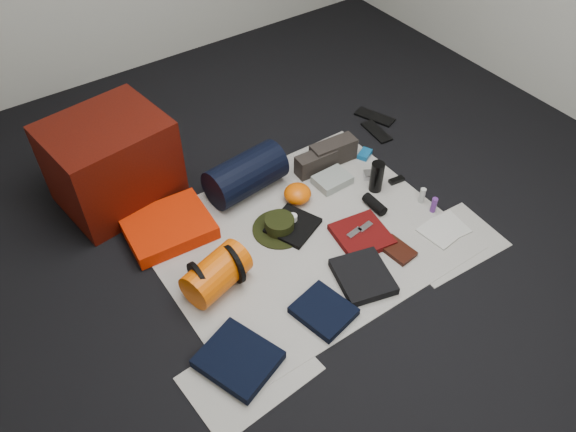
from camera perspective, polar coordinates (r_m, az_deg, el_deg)
floor at (r=3.19m, az=1.57°, el=-2.31°), size 4.50×4.50×0.02m
newspaper_mat at (r=3.18m, az=1.57°, el=-2.16°), size 1.60×1.30×0.01m
newspaper_sheet_front_left at (r=2.69m, az=-3.89°, el=-15.67°), size 0.61×0.44×0.00m
newspaper_sheet_front_right at (r=3.28m, az=16.05°, el=-2.62°), size 0.60×0.43×0.00m
red_cabinet at (r=3.40m, az=-17.47°, el=5.20°), size 0.71×0.61×0.53m
sleeping_pad at (r=3.24m, az=-12.06°, el=-1.10°), size 0.49×0.42×0.09m
stuff_sack at (r=2.90m, az=-7.28°, el=-5.83°), size 0.38×0.29×0.20m
sack_strap_left at (r=2.87m, az=-9.04°, el=-6.60°), size 0.02×0.22×0.22m
sack_strap_right at (r=2.92m, az=-5.59°, el=-4.89°), size 0.03×0.22×0.22m
navy_duffel at (r=3.38m, az=-4.32°, el=4.23°), size 0.50×0.30×0.25m
boonie_brim at (r=3.21m, az=-0.86°, el=-1.32°), size 0.39×0.39×0.01m
boonie_crown at (r=3.18m, az=-0.87°, el=-0.80°), size 0.17×0.17×0.07m
hiking_boot_left at (r=3.55m, az=2.85°, el=5.48°), size 0.27×0.11×0.13m
hiking_boot_right at (r=3.63m, az=4.61°, el=6.50°), size 0.31×0.14×0.15m
flip_flop_left at (r=3.96m, az=8.98°, el=8.47°), size 0.12×0.26×0.01m
flip_flop_right at (r=4.09m, az=8.80°, el=9.92°), size 0.20×0.30×0.02m
trousers_navy_a at (r=2.69m, az=-5.07°, el=-14.29°), size 0.39×0.42×0.05m
trousers_navy_b at (r=2.84m, az=3.64°, el=-9.60°), size 0.29×0.32×0.04m
trousers_charcoal at (r=2.99m, az=7.63°, el=-6.10°), size 0.34×0.37×0.05m
black_tshirt at (r=3.22m, az=0.50°, el=-1.01°), size 0.34×0.33×0.03m
red_shirt at (r=3.19m, az=7.50°, el=-1.95°), size 0.33×0.33×0.04m
orange_stuff_sack at (r=3.35m, az=0.97°, el=2.28°), size 0.18×0.18×0.11m
first_aid_pouch at (r=3.49m, az=4.52°, el=3.68°), size 0.22×0.17×0.05m
water_bottle at (r=3.43m, az=9.00°, el=3.96°), size 0.10×0.10×0.20m
speaker at (r=3.36m, az=8.79°, el=1.19°), size 0.06×0.16×0.06m
compact_camera at (r=3.57m, az=8.53°, el=4.17°), size 0.12×0.10×0.04m
cyan_case at (r=3.72m, az=7.80°, el=6.25°), size 0.12×0.11×0.03m
toiletry_purple at (r=3.40m, az=14.59°, el=1.10°), size 0.04×0.04×0.10m
toiletry_clear at (r=3.44m, az=13.48°, el=2.04°), size 0.04×0.04×0.10m
paperback_book at (r=3.15m, az=11.03°, el=-3.40°), size 0.14×0.20×0.03m
map_booklet at (r=3.30m, az=14.89°, el=-1.79°), size 0.16×0.22×0.01m
map_printout at (r=3.37m, az=16.21°, el=-0.92°), size 0.17×0.21×0.01m
sunglasses at (r=3.57m, az=10.96°, el=3.59°), size 0.10×0.05×0.02m
key_cluster at (r=2.67m, az=-4.96°, el=-15.94°), size 0.06×0.06×0.01m
tape_roll at (r=3.22m, az=0.49°, el=-0.17°), size 0.05×0.05×0.04m
energy_bar_a at (r=3.16m, az=6.76°, el=-1.72°), size 0.10×0.05×0.01m
energy_bar_b at (r=3.20m, az=7.86°, el=-1.11°), size 0.10×0.05×0.01m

